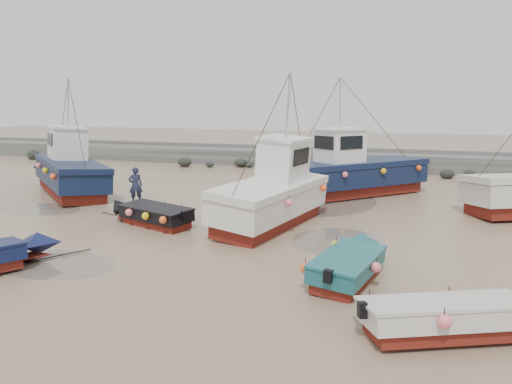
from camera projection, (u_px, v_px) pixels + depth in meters
ground at (188, 254)px, 16.99m from camera, size 120.00×120.00×0.00m
seawall at (311, 159)px, 37.49m from camera, size 60.00×4.92×1.50m
puddle_a at (53, 264)px, 16.05m from camera, size 4.33×4.33×0.01m
puddle_b at (338, 241)px, 18.51m from camera, size 3.42×3.42×0.01m
puddle_c at (41, 209)px, 23.76m from camera, size 4.11×4.11×0.01m
puddle_d at (313, 200)px, 25.85m from camera, size 6.45×6.45×0.01m
dinghy_2 at (351, 260)px, 14.65m from camera, size 2.34×5.28×1.43m
dinghy_3 at (464, 314)px, 11.12m from camera, size 5.87×3.18×1.43m
dinghy_4 at (151, 212)px, 20.82m from camera, size 5.37×2.72×1.43m
cabin_boat_0 at (67, 169)px, 27.48m from camera, size 8.74×7.97×6.22m
cabin_boat_1 at (276, 192)px, 20.91m from camera, size 4.00×9.71×6.22m
cabin_boat_2 at (346, 172)px, 26.71m from camera, size 8.97×8.88×6.22m
person at (136, 204)px, 24.99m from camera, size 0.81×0.76×1.85m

